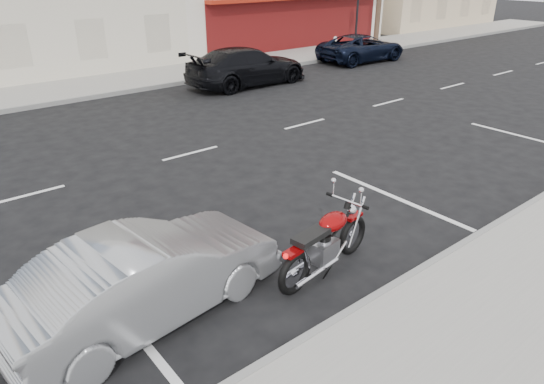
{
  "coord_description": "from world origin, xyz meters",
  "views": [
    {
      "loc": [
        -7.75,
        -10.44,
        4.46
      ],
      "look_at": [
        -2.9,
        -4.45,
        0.8
      ],
      "focal_mm": 32.0,
      "sensor_mm": 36.0,
      "label": 1
    }
  ],
  "objects_px": {
    "motorcycle": "(354,226)",
    "suv_far": "(362,48)",
    "traffic_light": "(359,2)",
    "fire_hydrant": "(335,43)",
    "car_far": "(247,66)",
    "sedan_silver": "(147,277)"
  },
  "relations": [
    {
      "from": "sedan_silver",
      "to": "suv_far",
      "type": "bearing_deg",
      "value": -63.11
    },
    {
      "from": "traffic_light",
      "to": "car_far",
      "type": "relative_size",
      "value": 0.74
    },
    {
      "from": "suv_far",
      "to": "car_far",
      "type": "height_order",
      "value": "car_far"
    },
    {
      "from": "traffic_light",
      "to": "car_far",
      "type": "distance_m",
      "value": 10.38
    },
    {
      "from": "suv_far",
      "to": "car_far",
      "type": "bearing_deg",
      "value": 96.65
    },
    {
      "from": "traffic_light",
      "to": "car_far",
      "type": "bearing_deg",
      "value": -162.78
    },
    {
      "from": "traffic_light",
      "to": "motorcycle",
      "type": "distance_m",
      "value": 21.32
    },
    {
      "from": "motorcycle",
      "to": "suv_far",
      "type": "relative_size",
      "value": 0.46
    },
    {
      "from": "sedan_silver",
      "to": "motorcycle",
      "type": "bearing_deg",
      "value": -107.42
    },
    {
      "from": "traffic_light",
      "to": "suv_far",
      "type": "height_order",
      "value": "traffic_light"
    },
    {
      "from": "fire_hydrant",
      "to": "traffic_light",
      "type": "bearing_deg",
      "value": -6.36
    },
    {
      "from": "fire_hydrant",
      "to": "motorcycle",
      "type": "height_order",
      "value": "motorcycle"
    },
    {
      "from": "motorcycle",
      "to": "car_far",
      "type": "xyz_separation_m",
      "value": [
        6.02,
        11.15,
        0.24
      ]
    },
    {
      "from": "motorcycle",
      "to": "car_far",
      "type": "distance_m",
      "value": 12.68
    },
    {
      "from": "sedan_silver",
      "to": "car_far",
      "type": "xyz_separation_m",
      "value": [
        9.4,
        10.5,
        0.1
      ]
    },
    {
      "from": "traffic_light",
      "to": "fire_hydrant",
      "type": "distance_m",
      "value": 2.53
    },
    {
      "from": "traffic_light",
      "to": "sedan_silver",
      "type": "xyz_separation_m",
      "value": [
        -19.17,
        -13.53,
        -1.92
      ]
    },
    {
      "from": "motorcycle",
      "to": "car_far",
      "type": "height_order",
      "value": "car_far"
    },
    {
      "from": "car_far",
      "to": "sedan_silver",
      "type": "bearing_deg",
      "value": 137.7
    },
    {
      "from": "traffic_light",
      "to": "car_far",
      "type": "xyz_separation_m",
      "value": [
        -9.77,
        -3.03,
        -1.81
      ]
    },
    {
      "from": "traffic_light",
      "to": "fire_hydrant",
      "type": "relative_size",
      "value": 5.28
    },
    {
      "from": "sedan_silver",
      "to": "fire_hydrant",
      "type": "bearing_deg",
      "value": -58.67
    }
  ]
}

